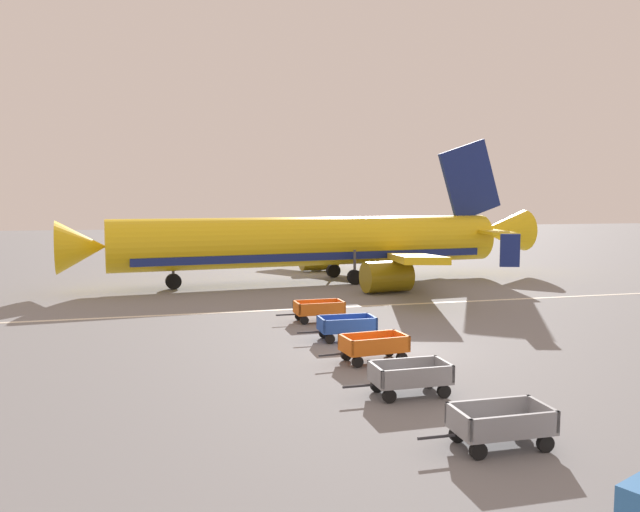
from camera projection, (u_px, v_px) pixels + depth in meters
ground_plane at (395, 350)px, 26.26m from camera, size 220.00×220.00×0.00m
apron_stripe at (330, 308)px, 36.34m from camera, size 120.00×0.36×0.01m
airplane at (326, 242)px, 47.46m from camera, size 37.67×30.29×11.34m
baggage_cart_nearest at (500, 424)px, 15.95m from camera, size 3.56×1.42×1.07m
baggage_cart_second_in_row at (410, 377)px, 20.18m from camera, size 3.55×1.41×1.07m
baggage_cart_third_in_row at (374, 347)px, 24.29m from camera, size 3.60×1.63×1.07m
baggage_cart_fourth_in_row at (346, 327)px, 28.06m from camera, size 3.56×1.43×1.07m
baggage_cart_far_end at (319, 310)px, 32.28m from camera, size 3.56×1.45×1.07m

